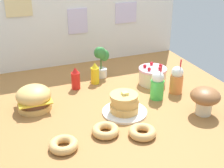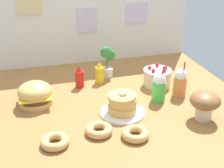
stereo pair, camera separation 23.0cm
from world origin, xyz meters
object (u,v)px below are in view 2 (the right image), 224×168
Objects in this scene: cream_soda_cup at (159,87)px; donut_vanilla at (135,134)px; donut_chocolate at (99,130)px; pancake_stack at (122,105)px; potted_plant at (107,60)px; layer_cake at (157,77)px; orange_float_cup at (180,83)px; donut_pink_glaze at (55,141)px; ketchup_bottle at (79,77)px; mushroom_stool at (205,103)px; burger at (35,94)px; mustard_bottle at (100,73)px.

cream_soda_cup is 1.61× the size of donut_vanilla.
cream_soda_cup is 0.67m from donut_chocolate.
donut_chocolate is 0.25m from donut_vanilla.
potted_plant reaches higher than pancake_stack.
orange_float_cup reaches higher than layer_cake.
layer_cake is at bearing -39.62° from potted_plant.
donut_pink_glaze is at bearing -121.89° from potted_plant.
potted_plant is (0.07, 1.02, 0.13)m from donut_vanilla.
mushroom_stool reaches higher than ketchup_bottle.
mushroom_stool is (1.17, -0.54, 0.04)m from burger.
burger reaches higher than donut_chocolate.
mushroom_stool is (0.55, -0.23, 0.06)m from pancake_stack.
orange_float_cup is 1.61× the size of donut_chocolate.
layer_cake reaches higher than donut_vanilla.
burger is at bearing 168.48° from cream_soda_cup.
potted_plant is (0.30, 0.16, 0.07)m from ketchup_bottle.
donut_chocolate is at bearing -137.48° from pancake_stack.
layer_cake is 1.13× the size of mushroom_stool.
orange_float_cup is at bearing 40.48° from donut_vanilla.
pancake_stack is at bearing 157.34° from mushroom_stool.
mustard_bottle is 0.67× the size of cream_soda_cup.
donut_chocolate is (-0.67, -0.60, -0.05)m from layer_cake.
burger is 0.78× the size of pancake_stack.
layer_cake is (0.44, 0.38, 0.01)m from pancake_stack.
pancake_stack is at bearing -95.37° from potted_plant.
mushroom_stool is at bearing -44.53° from ketchup_bottle.
mustard_bottle is at bearing 143.86° from orange_float_cup.
layer_cake is at bearing 99.84° from mushroom_stool.
burger reaches higher than donut_pink_glaze.
pancake_stack is 1.55× the size of mushroom_stool.
donut_pink_glaze is at bearing -153.55° from pancake_stack.
layer_cake is at bearing 41.00° from pancake_stack.
cream_soda_cup is at bearing 29.89° from donut_chocolate.
potted_plant is at bearing 29.10° from burger.
mushroom_stool is at bearing -53.95° from mustard_bottle.
donut_chocolate is 0.79m from mushroom_stool.
cream_soda_cup reaches higher than layer_cake.
pancake_stack is 0.59m from layer_cake.
donut_chocolate is at bearing -90.11° from ketchup_bottle.
burger is 0.59m from donut_pink_glaze.
donut_vanilla is at bearing -91.54° from pancake_stack.
donut_pink_glaze is (-0.49, -0.84, -0.06)m from mustard_bottle.
mushroom_stool is (0.21, -0.35, 0.01)m from cream_soda_cup.
mustard_bottle is 0.17m from potted_plant.
donut_pink_glaze is at bearing 173.92° from donut_vanilla.
pancake_stack reaches higher than donut_vanilla.
ketchup_bottle is 0.75m from donut_chocolate.
burger is 0.87× the size of potted_plant.
cream_soda_cup is (0.34, 0.12, 0.05)m from pancake_stack.
cream_soda_cup reaches higher than burger.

